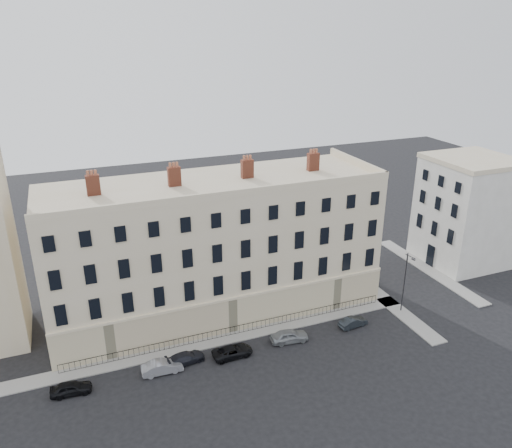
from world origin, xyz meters
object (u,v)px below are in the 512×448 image
Objects in this scene: car_c at (185,358)px; car_d at (233,351)px; streetlamp at (405,280)px; car_a at (71,388)px; car_f at (353,322)px; car_b at (162,367)px; car_e at (289,336)px.

car_d is (4.58, -0.70, 0.00)m from car_c.
car_d is 20.94m from streetlamp.
car_a is 0.93× the size of car_c.
car_c is 4.64m from car_d.
car_d is 1.22× the size of car_f.
car_a is at bearing 91.25° from car_b.
car_d is (15.06, -0.16, -0.05)m from car_a.
car_a is 10.49m from car_c.
car_e is at bearing 171.64° from streetlamp.
car_d is at bearing 171.53° from streetlamp.
car_b is at bearing 87.38° from car_d.
car_e reaches higher than car_b.
car_d is at bearing 98.28° from car_e.
streetlamp reaches higher than car_b.
car_d reaches higher than car_f.
streetlamp reaches higher than car_d.
car_b is 0.97× the size of car_e.
streetlamp reaches higher than car_f.
car_a is at bearing 87.46° from car_d.
car_c is at bearing -82.93° from car_a.
car_a is 15.06m from car_d.
streetlamp is (27.59, 0.63, 3.41)m from car_b.
car_b is 0.95× the size of car_d.
car_e is 14.77m from streetlamp.
car_b reaches higher than car_d.
car_a is 35.86m from streetlamp.
car_c is 18.44m from car_f.
car_e is at bearing -100.97° from car_c.
streetlamp is (6.78, 0.58, 3.49)m from car_f.
car_c is 0.95× the size of car_d.
car_a is 0.88× the size of car_d.
car_f is (7.60, -0.05, -0.13)m from car_e.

